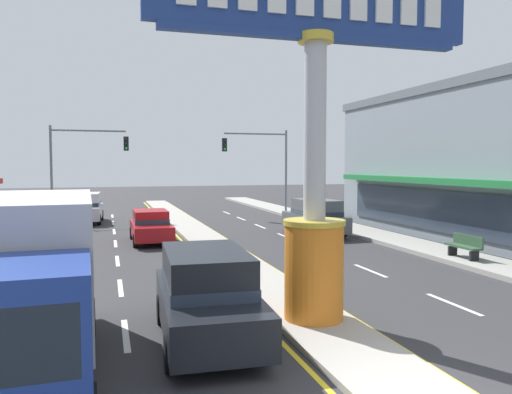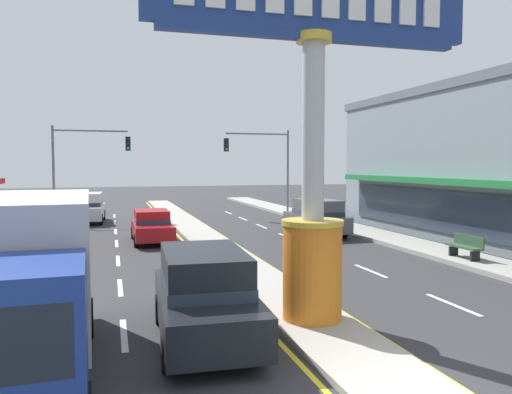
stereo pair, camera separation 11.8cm
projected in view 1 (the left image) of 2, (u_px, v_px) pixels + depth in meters
The scene contains 13 objects.
median_strip at pixel (204, 238), 24.77m from camera, with size 1.88×52.00×0.14m, color #A39E93.
sidewalk_left at pixel (4, 254), 20.39m from camera, with size 2.24×60.00×0.18m, color #9E9B93.
sidewalk_right at pixel (380, 236), 25.33m from camera, with size 2.24×60.00×0.18m, color #9E9B93.
lane_markings at pixel (210, 244), 23.48m from camera, with size 8.62×52.00×0.01m.
district_sign at pixel (315, 147), 11.42m from camera, with size 7.70×1.44×8.14m.
traffic_light_left_side at pixel (80, 156), 32.12m from camera, with size 4.86×0.46×6.20m.
traffic_light_right_side at pixel (263, 157), 35.78m from camera, with size 4.86×0.46×6.20m.
suv_near_right_lane at pixel (315, 217), 26.27m from camera, with size 2.09×4.66×1.90m.
box_truck_far_right_lane at pixel (28, 279), 8.86m from camera, with size 2.44×6.98×3.12m.
sedan_near_left_lane at pixel (151, 226), 24.02m from camera, with size 1.86×4.31×1.53m.
suv_mid_left_lane at pixel (86, 207), 31.96m from camera, with size 2.11×4.67×1.90m.
suv_far_left_oncoming at pixel (207, 294), 10.60m from camera, with size 2.14×4.69×1.90m.
street_bench at pixel (465, 246), 18.98m from camera, with size 0.48×1.60×0.88m.
Camera 1 is at (-4.57, -6.30, 3.73)m, focal length 35.14 mm.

